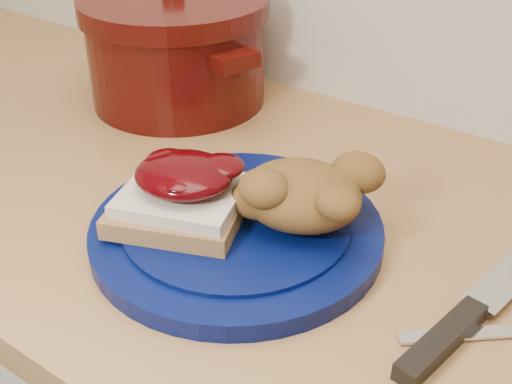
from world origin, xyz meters
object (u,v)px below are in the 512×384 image
Objects in this scene: plate at (237,231)px; chef_knife at (467,317)px; pepper_grinder at (225,49)px; dutch_oven at (177,49)px; butter_knife at (498,332)px.

plate reaches higher than chef_knife.
pepper_grinder is (-0.48, 0.28, 0.06)m from chef_knife.
chef_knife is 0.56m from dutch_oven.
plate is 0.37m from dutch_oven.
dutch_oven is 0.07m from pepper_grinder.
plate is 1.74× the size of butter_knife.
dutch_oven reaches higher than butter_knife.
dutch_oven reaches higher than plate.
pepper_grinder is (-0.24, 0.29, 0.06)m from plate.
dutch_oven reaches higher than pepper_grinder.
dutch_oven is 2.44× the size of pepper_grinder.
plate is 0.91× the size of dutch_oven.
butter_knife is 0.52× the size of dutch_oven.
pepper_grinder reaches higher than butter_knife.
butter_knife is 0.58m from pepper_grinder.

